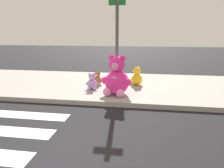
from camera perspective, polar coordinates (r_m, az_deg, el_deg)
sidewalk at (r=8.24m, az=-4.86°, el=-0.21°), size 28.00×4.40×0.15m
sign_pole at (r=7.01m, az=1.42°, el=11.95°), size 0.56×0.11×3.20m
plush_pink_large at (r=6.58m, az=1.33°, el=1.46°), size 1.00×0.92×1.31m
plush_yellow at (r=7.91m, az=6.93°, el=1.82°), size 0.52×0.50×0.72m
plush_brown at (r=7.92m, az=-4.12°, el=1.35°), size 0.41×0.37×0.53m
plush_lavender at (r=7.32m, az=-5.69°, el=0.39°), size 0.45×0.41×0.59m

